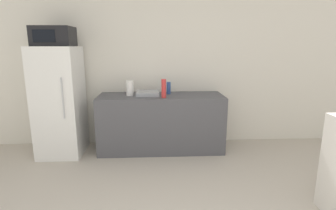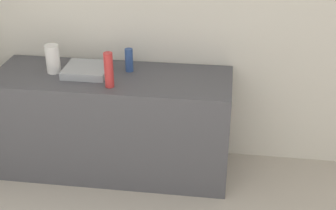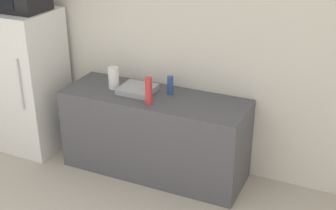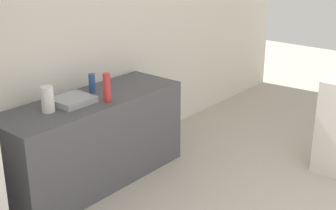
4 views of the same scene
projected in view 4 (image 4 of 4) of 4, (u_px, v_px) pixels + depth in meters
name	position (u px, v px, depth m)	size (l,w,h in m)	color
wall_back	(64.00, 47.00, 4.48)	(8.00, 0.06, 2.60)	silver
counter	(93.00, 140.00, 4.54)	(1.90, 0.65, 0.87)	#4C4C51
sink_basin	(72.00, 100.00, 4.25)	(0.35, 0.32, 0.06)	#9EA3A8
bottle_tall	(107.00, 88.00, 4.26)	(0.07, 0.07, 0.27)	red
bottle_short	(92.00, 83.00, 4.52)	(0.06, 0.06, 0.19)	#2D4C8C
paper_towel_roll	(48.00, 99.00, 4.02)	(0.11, 0.11, 0.23)	white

